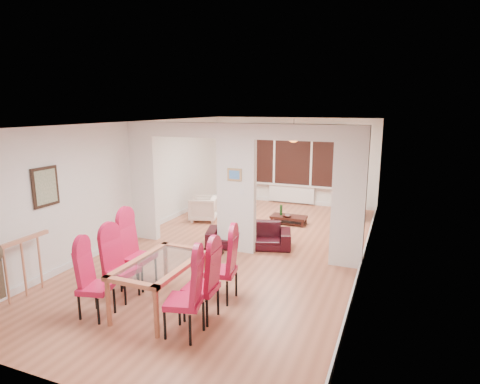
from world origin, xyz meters
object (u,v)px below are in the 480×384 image
Objects in this scene: dining_table at (162,284)px; dining_chair_rc at (221,266)px; dining_chair_rb at (201,282)px; person at (227,187)px; dining_chair_la at (95,282)px; coffee_table at (289,220)px; television at (356,208)px; bottle at (281,210)px; dining_chair_lb at (122,266)px; dining_chair_ra at (184,295)px; bowl at (287,216)px; sofa at (249,235)px; dining_chair_lc at (138,252)px; armchair at (204,209)px.

dining_chair_rc is at bearing 38.29° from dining_table.
dining_chair_rb is 5.36m from person.
coffee_table is (1.30, 5.47, -0.41)m from dining_chair_la.
bottle is (-1.71, -1.24, 0.07)m from television.
person reaches higher than dining_chair_la.
dining_chair_ra is (1.39, -0.54, 0.03)m from dining_chair_lb.
dining_chair_ra is 1.03× the size of dining_chair_rc.
dining_chair_lb is 1.52m from dining_chair_rc.
television reaches higher than bowl.
dining_chair_lb reaches higher than bottle.
dining_chair_ra is at bearing -99.25° from sofa.
dining_table reaches higher than bowl.
dining_chair_lb is 3.76× the size of bottle.
dining_chair_rc is (0.71, 0.56, 0.18)m from dining_table.
television reaches higher than bottle.
bowl is (1.30, 4.77, -0.29)m from dining_chair_lb.
dining_chair_lc is 1.31× the size of coffee_table.
bottle is (-0.30, 4.98, -0.20)m from dining_chair_rb.
sofa is 8.00× the size of bowl.
armchair is at bearing 125.29° from sofa.
dining_chair_rb is 4.99m from coffee_table.
dining_chair_lb is 0.59× the size of sofa.
bottle is (0.39, 4.92, -0.01)m from dining_table.
dining_chair_rc is at bearing -95.52° from sofa.
dining_chair_lc is 1.46m from dining_chair_rc.
dining_chair_ra is 1.25× the size of coffee_table.
dining_chair_lb is 0.91× the size of dining_chair_lc.
dining_chair_lb is at bearing -168.37° from dining_chair_rc.
person is (-1.83, 4.42, 0.28)m from dining_chair_rc.
dining_chair_rb is at bearing -100.95° from dining_chair_rc.
dining_chair_rb is 0.61× the size of sofa.
television is 1.97m from coffee_table.
person is 5.88× the size of bottle.
dining_table is 6.90× the size of bowl.
dining_chair_ra is at bearing -89.18° from coffee_table.
dining_chair_lb is 0.64× the size of person.
dining_chair_lc is at bearing 146.89° from dining_table.
dining_chair_lb is 4.98m from person.
television is at bearing 35.99° from bottle.
dining_table is 0.86× the size of sofa.
dining_chair_rc is 5.78m from television.
bottle is (1.94, 0.54, 0.03)m from armchair.
dining_table is 0.92m from dining_chair_la.
dining_table reaches higher than coffee_table.
dining_chair_rb is (0.01, 0.46, -0.02)m from dining_chair_ra.
dining_chair_lc is (-0.05, 1.06, 0.07)m from dining_chair_la.
dining_table is 1.48× the size of dining_chair_la.
armchair is 2.50× the size of bottle.
dining_table is 5.45× the size of bottle.
dining_chair_la is 0.92× the size of dining_chair_ra.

